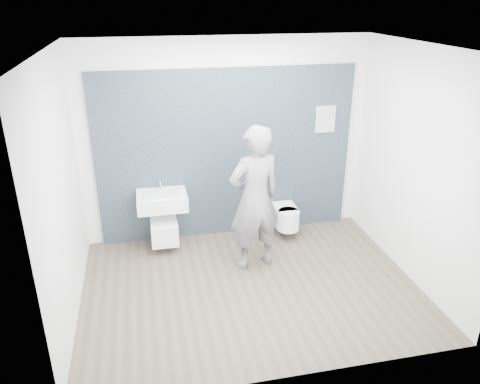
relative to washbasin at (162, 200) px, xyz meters
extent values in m
plane|color=brown|center=(0.95, -1.19, -0.72)|extent=(4.00, 4.00, 0.00)
plane|color=silver|center=(0.95, 0.31, 0.68)|extent=(4.00, 0.00, 4.00)
plane|color=silver|center=(0.95, -2.69, 0.68)|extent=(4.00, 0.00, 4.00)
plane|color=silver|center=(-1.05, -1.19, 0.68)|extent=(0.00, 3.00, 3.00)
plane|color=silver|center=(2.95, -1.19, 0.68)|extent=(0.00, 3.00, 3.00)
plane|color=white|center=(0.95, -1.19, 2.08)|extent=(4.00, 4.00, 0.00)
cube|color=black|center=(0.95, 0.28, -0.72)|extent=(3.60, 0.06, 2.40)
cube|color=white|center=(0.00, 0.00, -0.01)|extent=(0.67, 0.50, 0.20)
cube|color=silver|center=(0.00, -0.02, 0.09)|extent=(0.47, 0.33, 0.03)
cylinder|color=silver|center=(0.00, 0.19, 0.18)|extent=(0.02, 0.02, 0.17)
cylinder|color=silver|center=(0.00, 0.14, 0.25)|extent=(0.02, 0.11, 0.02)
cylinder|color=silver|center=(0.00, 0.23, -0.17)|extent=(0.04, 0.04, 0.13)
cube|color=white|center=(0.00, -0.01, -0.44)|extent=(0.36, 0.52, 0.30)
cylinder|color=silver|center=(0.00, -0.05, -0.31)|extent=(0.26, 0.26, 0.03)
cube|color=white|center=(0.00, -0.05, -0.28)|extent=(0.34, 0.42, 0.02)
cube|color=white|center=(0.00, 0.08, -0.12)|extent=(0.34, 0.25, 0.31)
cube|color=silver|center=(0.00, 0.22, -0.56)|extent=(0.10, 0.06, 0.08)
cube|color=white|center=(1.76, 0.06, -0.43)|extent=(0.32, 0.38, 0.27)
cylinder|color=white|center=(1.76, -0.13, -0.43)|extent=(0.32, 0.32, 0.27)
cube|color=white|center=(1.76, 0.04, -0.28)|extent=(0.30, 0.36, 0.03)
cylinder|color=white|center=(1.76, -0.15, -0.28)|extent=(0.30, 0.30, 0.03)
cube|color=silver|center=(1.76, 0.22, -0.53)|extent=(0.09, 0.06, 0.08)
cube|color=white|center=(2.37, 0.24, -0.72)|extent=(0.29, 0.03, 0.38)
imported|color=gray|center=(1.11, -0.71, 0.23)|extent=(0.77, 0.60, 1.89)
camera|label=1|loc=(-0.18, -5.85, 2.59)|focal=35.00mm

